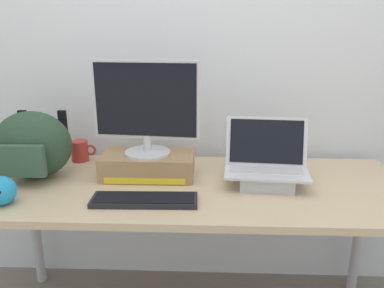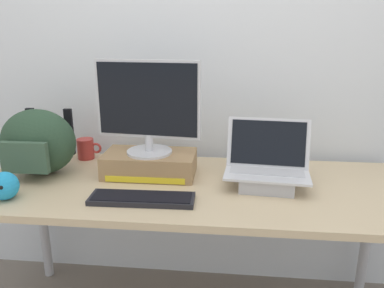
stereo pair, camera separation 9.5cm
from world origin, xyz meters
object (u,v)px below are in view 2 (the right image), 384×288
Objects in this scene: coffee_mug at (86,149)px; plush_toy at (4,186)px; desktop_monitor at (148,107)px; external_keyboard at (142,198)px; open_laptop at (267,173)px; messenger_backpack at (38,142)px; toner_box_yellow at (150,164)px.

plush_toy is at bearing -105.09° from coffee_mug.
desktop_monitor is 0.41m from external_keyboard.
open_laptop reaches higher than plush_toy.
open_laptop is at bearing 13.23° from plush_toy.
desktop_monitor is at bearing 94.19° from external_keyboard.
coffee_mug reaches higher than external_keyboard.
desktop_monitor is at bearing 3.07° from messenger_backpack.
messenger_backpack is (-0.53, 0.24, 0.14)m from external_keyboard.
messenger_backpack is 0.28m from coffee_mug.
desktop_monitor is 1.35× the size of messenger_backpack.
messenger_backpack is at bearing 88.73° from plush_toy.
desktop_monitor reaches higher than external_keyboard.
plush_toy is (-0.54, -0.04, 0.04)m from external_keyboard.
messenger_backpack is at bearing -120.07° from coffee_mug.
messenger_backpack is (-0.50, -0.03, -0.17)m from desktop_monitor.
plush_toy is (-0.01, -0.28, -0.09)m from messenger_backpack.
messenger_backpack reaches higher than plush_toy.
toner_box_yellow reaches higher than external_keyboard.
coffee_mug is (-0.37, 0.19, 0.00)m from toner_box_yellow.
messenger_backpack is at bearing -170.50° from desktop_monitor.
open_laptop is at bearing -2.38° from desktop_monitor.
toner_box_yellow is 3.69× the size of plush_toy.
coffee_mug is at bearing 153.16° from toner_box_yellow.
toner_box_yellow is at bearing 87.82° from desktop_monitor.
external_keyboard is 0.54m from plush_toy.
plush_toy is at bearing -92.09° from messenger_backpack.
external_keyboard is at bearing -49.47° from coffee_mug.
open_laptop is 1.03m from messenger_backpack.
desktop_monitor is at bearing -26.98° from coffee_mug.
messenger_backpack is at bearing -177.39° from open_laptop.
plush_toy is at bearing -148.22° from toner_box_yellow.
external_keyboard is (-0.49, -0.21, -0.05)m from open_laptop.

